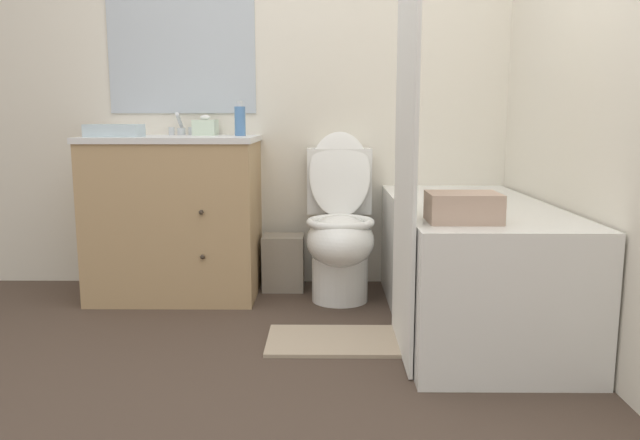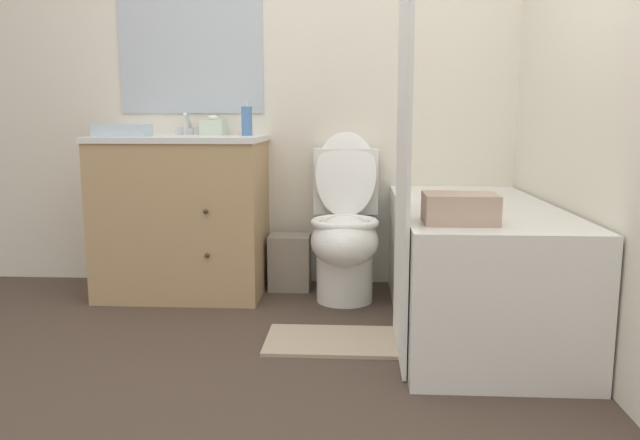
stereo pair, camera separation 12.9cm
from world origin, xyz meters
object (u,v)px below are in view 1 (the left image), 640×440
Objects in this scene: hand_towel_folded at (114,131)px; bath_towel_folded at (463,207)px; soap_dispenser at (240,120)px; wastebasket at (283,262)px; bath_mat at (335,341)px; tissue_box at (205,127)px; vanity_cabinet at (176,215)px; bathtub at (470,264)px; sink_faucet at (181,129)px; toilet at (340,230)px.

bath_towel_folded is (1.58, -0.86, -0.27)m from hand_towel_folded.
soap_dispenser is 0.69× the size of bath_towel_folded.
bath_towel_folded reaches higher than wastebasket.
bath_mat is (1.11, -0.62, -0.88)m from hand_towel_folded.
soap_dispenser is 1.33m from bath_mat.
wastebasket is 1.14m from hand_towel_folded.
hand_towel_folded is 0.45× the size of bath_mat.
hand_towel_folded reaches higher than bath_towel_folded.
wastebasket is 1.16× the size of bath_towel_folded.
hand_towel_folded is (-0.41, -0.28, -0.01)m from tissue_box.
bath_towel_folded is (1.18, -1.14, -0.28)m from tissue_box.
vanity_cabinet reaches higher than bath_towel_folded.
bathtub is 5.62× the size of hand_towel_folded.
hand_towel_folded is at bearing 151.38° from bath_towel_folded.
wastebasket is 0.52× the size of bath_mat.
soap_dispenser is (0.20, -0.09, 0.04)m from tissue_box.
vanity_cabinet reaches higher than bath_mat.
sink_faucet reaches higher than bathtub.
bath_towel_folded is 0.45× the size of bath_mat.
bathtub is 1.41m from soap_dispenser.
soap_dispenser is at bearing 17.16° from hand_towel_folded.
toilet is 2.87× the size of wastebasket.
soap_dispenser reaches higher than bath_mat.
hand_towel_folded is at bearing 151.07° from bath_mat.
bath_mat is (0.71, -0.90, -0.89)m from tissue_box.
vanity_cabinet is 0.61m from soap_dispenser.
hand_towel_folded is (-1.74, 0.36, 0.60)m from bathtub.
hand_towel_folded is at bearing -145.57° from tissue_box.
hand_towel_folded is (-0.27, -0.30, -0.00)m from sink_faucet.
sink_faucet reaches higher than vanity_cabinet.
wastebasket is at bearing -6.92° from tissue_box.
hand_towel_folded reaches higher than bath_mat.
vanity_cabinet is 6.21× the size of sink_faucet.
vanity_cabinet is at bearing 175.63° from toilet.
soap_dispenser is at bearing 11.92° from vanity_cabinet.
sink_faucet is 1.72m from bathtub.
soap_dispenser is at bearing 132.71° from bath_towel_folded.
bathtub is (1.47, -0.66, -0.61)m from sink_faucet.
bath_mat is (-0.47, 0.25, -0.62)m from bath_towel_folded.
hand_towel_folded is at bearing -131.40° from sink_faucet.
toilet is 0.94m from tissue_box.
toilet is 5.94× the size of tissue_box.
tissue_box reaches higher than bathtub.
bathtub is 5.64× the size of bath_towel_folded.
hand_towel_folded is at bearing 168.41° from bathtub.
bathtub is 0.63m from bath_towel_folded.
toilet reaches higher than bath_mat.
toilet reaches higher than vanity_cabinet.
wastebasket is at bearing 147.11° from bathtub.
vanity_cabinet reaches higher than wastebasket.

